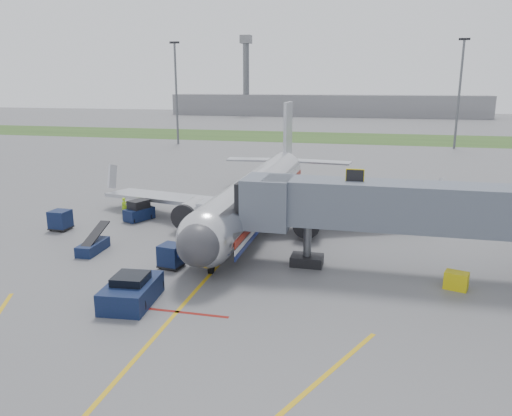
% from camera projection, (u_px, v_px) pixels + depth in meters
% --- Properties ---
extents(ground, '(400.00, 400.00, 0.00)m').
position_uv_depth(ground, '(201.00, 284.00, 31.42)').
color(ground, '#565659').
rests_on(ground, ground).
extents(grass_strip, '(300.00, 25.00, 0.01)m').
position_uv_depth(grass_strip, '(331.00, 138.00, 116.31)').
color(grass_strip, '#2D4C1E').
rests_on(grass_strip, ground).
extents(apron_markings, '(21.52, 50.00, 0.01)m').
position_uv_depth(apron_markings, '(150.00, 342.00, 24.44)').
color(apron_markings, gold).
rests_on(apron_markings, ground).
extents(airliner, '(32.10, 35.67, 10.25)m').
position_uv_depth(airliner, '(257.00, 193.00, 45.16)').
color(airliner, silver).
rests_on(airliner, ground).
extents(jet_bridge, '(25.30, 4.00, 6.90)m').
position_uv_depth(jet_bridge, '(414.00, 209.00, 32.14)').
color(jet_bridge, slate).
rests_on(jet_bridge, ground).
extents(light_mast_left, '(2.00, 0.44, 20.40)m').
position_uv_depth(light_mast_left, '(176.00, 91.00, 101.62)').
color(light_mast_left, '#595B60').
rests_on(light_mast_left, ground).
extents(light_mast_right, '(2.00, 0.44, 20.40)m').
position_uv_depth(light_mast_right, '(459.00, 92.00, 93.88)').
color(light_mast_right, '#595B60').
rests_on(light_mast_right, ground).
extents(distant_terminal, '(120.00, 14.00, 8.00)m').
position_uv_depth(distant_terminal, '(324.00, 105.00, 193.05)').
color(distant_terminal, slate).
rests_on(distant_terminal, ground).
extents(control_tower, '(4.00, 4.00, 30.00)m').
position_uv_depth(control_tower, '(246.00, 70.00, 191.89)').
color(control_tower, '#595B60').
rests_on(control_tower, ground).
extents(pushback_tug, '(2.88, 4.34, 1.72)m').
position_uv_depth(pushback_tug, '(131.00, 291.00, 28.62)').
color(pushback_tug, '#0C1C35').
rests_on(pushback_tug, ground).
extents(baggage_tug, '(2.38, 3.04, 1.89)m').
position_uv_depth(baggage_tug, '(139.00, 211.00, 45.97)').
color(baggage_tug, '#0C1C35').
rests_on(baggage_tug, ground).
extents(baggage_cart_a, '(2.06, 2.06, 1.71)m').
position_uv_depth(baggage_cart_a, '(200.00, 209.00, 46.87)').
color(baggage_cart_a, '#0C1C35').
rests_on(baggage_cart_a, ground).
extents(baggage_cart_b, '(1.63, 1.63, 1.71)m').
position_uv_depth(baggage_cart_b, '(60.00, 220.00, 42.94)').
color(baggage_cart_b, '#0C1C35').
rests_on(baggage_cart_b, ground).
extents(baggage_cart_c, '(1.73, 1.73, 1.63)m').
position_uv_depth(baggage_cart_c, '(171.00, 256.00, 34.16)').
color(baggage_cart_c, '#0C1C35').
rests_on(baggage_cart_c, ground).
extents(belt_loader, '(1.39, 3.84, 1.85)m').
position_uv_depth(belt_loader, '(93.00, 246.00, 37.38)').
color(belt_loader, '#0C1C35').
rests_on(belt_loader, ground).
extents(ground_power_cart, '(1.58, 1.28, 1.09)m').
position_uv_depth(ground_power_cart, '(456.00, 281.00, 30.61)').
color(ground_power_cart, '#CAB90B').
rests_on(ground_power_cart, ground).
extents(ramp_worker, '(0.72, 0.80, 1.83)m').
position_uv_depth(ramp_worker, '(125.00, 207.00, 47.17)').
color(ramp_worker, '#AEED1B').
rests_on(ramp_worker, ground).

